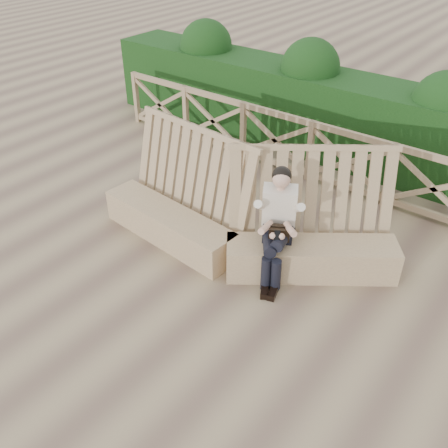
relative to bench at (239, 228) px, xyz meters
The scene contains 5 objects.
ground 1.17m from the bench, 68.13° to the right, with size 60.00×60.00×0.00m, color brown.
bench is the anchor object (origin of this frame).
woman 0.76m from the bench, ahead, with size 0.69×0.97×1.53m.
guardrail 2.52m from the bench, 80.67° to the left, with size 10.10×0.09×1.10m.
hedge 3.72m from the bench, 83.68° to the left, with size 12.00×1.20×1.50m, color black.
Camera 1 is at (2.91, -3.62, 4.36)m, focal length 40.00 mm.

